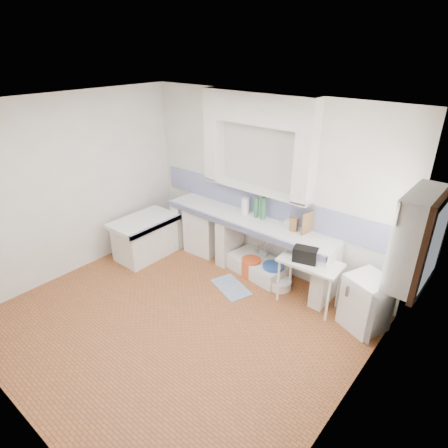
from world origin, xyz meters
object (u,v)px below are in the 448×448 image
Objects in this scene: stove at (205,230)px; sink at (258,267)px; side_table at (308,283)px; fridge at (366,303)px.

stove reaches higher than sink.
fridge is at bearing 0.77° from side_table.
side_table is 1.12× the size of fridge.
stove is 0.84× the size of sink.
side_table is at bearing -4.06° from sink.
stove is at bearing -173.94° from sink.
sink is 1.04m from side_table.
stove is 0.96× the size of side_table.
stove is 1.08× the size of fridge.
fridge is at bearing -8.02° from stove.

